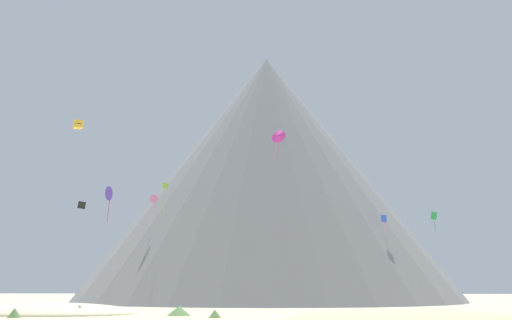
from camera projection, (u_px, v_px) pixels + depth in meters
dune_foreground_right at (51, 313)px, 54.84m from camera, size 20.17×16.97×2.05m
bush_near_left at (215, 314)px, 46.84m from camera, size 1.19×1.19×0.70m
bush_ridge_crest at (79, 310)px, 50.93m from camera, size 2.10×2.10×0.93m
bush_low_patch at (14, 313)px, 47.07m from camera, size 1.41×1.41×0.83m
bush_far_right at (179, 311)px, 50.44m from camera, size 3.06×3.06×0.88m
rock_massif at (259, 181)px, 107.71m from camera, size 88.54×88.54×48.66m
kite_black_low at (82, 205)px, 76.26m from camera, size 1.22×0.26×1.13m
kite_green_low at (434, 217)px, 77.72m from camera, size 1.00×0.56×2.72m
kite_indigo_mid at (110, 194)px, 91.37m from camera, size 2.25×2.02×6.05m
kite_gold_mid at (78, 124)px, 55.90m from camera, size 1.15×1.15×0.87m
kite_blue_low at (384, 224)px, 84.72m from camera, size 0.90×0.58×5.49m
kite_pink_mid at (154, 199)px, 88.36m from camera, size 1.41×0.99×2.91m
kite_magenta_mid at (278, 136)px, 74.74m from camera, size 2.21×1.60×4.59m
kite_lime_mid at (165, 192)px, 84.47m from camera, size 0.83×0.75×5.19m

